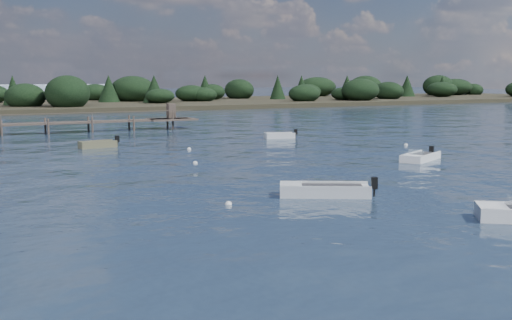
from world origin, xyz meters
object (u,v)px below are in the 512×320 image
tender_far_grey_b (280,137)px  dinghy_mid_grey (324,193)px  tender_far_white (98,146)px  dinghy_mid_white_b (420,158)px

tender_far_grey_b → dinghy_mid_grey: (-11.99, -25.47, 0.01)m
dinghy_mid_grey → tender_far_white: 25.85m
dinghy_mid_white_b → tender_far_white: bearing=134.5°
dinghy_mid_grey → tender_far_grey_b: bearing=64.8°
tender_far_grey_b → tender_far_white: (-16.54, -0.03, 0.01)m
tender_far_white → dinghy_mid_white_b: tender_far_white is taller
tender_far_grey_b → dinghy_mid_grey: bearing=-115.2°
tender_far_white → dinghy_mid_white_b: size_ratio=0.79×
tender_far_grey_b → dinghy_mid_white_b: dinghy_mid_white_b is taller
tender_far_grey_b → tender_far_white: 16.54m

